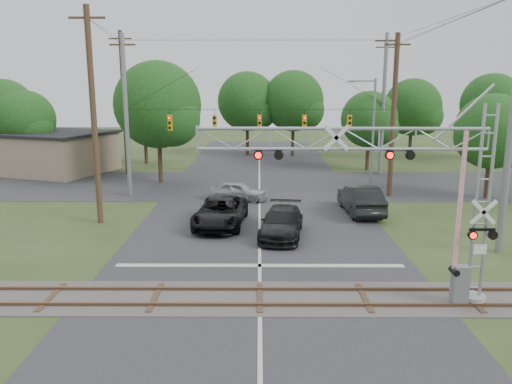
{
  "coord_description": "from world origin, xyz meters",
  "views": [
    {
      "loc": [
        -0.04,
        -15.76,
        8.03
      ],
      "look_at": [
        -0.18,
        7.5,
        2.99
      ],
      "focal_mm": 35.0,
      "sensor_mm": 36.0,
      "label": 1
    }
  ],
  "objects_px": {
    "sedan_silver": "(238,191)",
    "streetlight": "(371,127)",
    "car_dark": "(282,223)",
    "commercial_building": "(26,150)",
    "pickup_black": "(221,212)",
    "traffic_signal_span": "(273,118)",
    "crossing_gantry": "(396,184)"
  },
  "relations": [
    {
      "from": "commercial_building",
      "to": "streetlight",
      "type": "relative_size",
      "value": 2.12
    },
    {
      "from": "crossing_gantry",
      "to": "pickup_black",
      "type": "distance_m",
      "value": 13.17
    },
    {
      "from": "traffic_signal_span",
      "to": "pickup_black",
      "type": "xyz_separation_m",
      "value": [
        -3.19,
        -7.91,
        -4.89
      ]
    },
    {
      "from": "pickup_black",
      "to": "sedan_silver",
      "type": "height_order",
      "value": "pickup_black"
    },
    {
      "from": "commercial_building",
      "to": "traffic_signal_span",
      "type": "bearing_deg",
      "value": -5.95
    },
    {
      "from": "sedan_silver",
      "to": "car_dark",
      "type": "bearing_deg",
      "value": -147.77
    },
    {
      "from": "pickup_black",
      "to": "streetlight",
      "type": "height_order",
      "value": "streetlight"
    },
    {
      "from": "traffic_signal_span",
      "to": "streetlight",
      "type": "height_order",
      "value": "traffic_signal_span"
    },
    {
      "from": "traffic_signal_span",
      "to": "pickup_black",
      "type": "distance_m",
      "value": 9.83
    },
    {
      "from": "crossing_gantry",
      "to": "streetlight",
      "type": "bearing_deg",
      "value": 79.78
    },
    {
      "from": "streetlight",
      "to": "pickup_black",
      "type": "bearing_deg",
      "value": -132.94
    },
    {
      "from": "traffic_signal_span",
      "to": "pickup_black",
      "type": "relative_size",
      "value": 3.35
    },
    {
      "from": "traffic_signal_span",
      "to": "car_dark",
      "type": "xyz_separation_m",
      "value": [
        0.25,
        -9.94,
        -4.93
      ]
    },
    {
      "from": "crossing_gantry",
      "to": "pickup_black",
      "type": "relative_size",
      "value": 1.86
    },
    {
      "from": "traffic_signal_span",
      "to": "sedan_silver",
      "type": "height_order",
      "value": "traffic_signal_span"
    },
    {
      "from": "car_dark",
      "to": "commercial_building",
      "type": "distance_m",
      "value": 31.48
    },
    {
      "from": "sedan_silver",
      "to": "streetlight",
      "type": "bearing_deg",
      "value": -47.23
    },
    {
      "from": "pickup_black",
      "to": "commercial_building",
      "type": "bearing_deg",
      "value": 141.5
    },
    {
      "from": "car_dark",
      "to": "streetlight",
      "type": "bearing_deg",
      "value": 69.2
    },
    {
      "from": "sedan_silver",
      "to": "commercial_building",
      "type": "relative_size",
      "value": 0.22
    },
    {
      "from": "crossing_gantry",
      "to": "car_dark",
      "type": "height_order",
      "value": "crossing_gantry"
    },
    {
      "from": "car_dark",
      "to": "sedan_silver",
      "type": "relative_size",
      "value": 1.3
    },
    {
      "from": "car_dark",
      "to": "commercial_building",
      "type": "relative_size",
      "value": 0.29
    },
    {
      "from": "crossing_gantry",
      "to": "streetlight",
      "type": "height_order",
      "value": "streetlight"
    },
    {
      "from": "car_dark",
      "to": "traffic_signal_span",
      "type": "bearing_deg",
      "value": 99.45
    },
    {
      "from": "sedan_silver",
      "to": "commercial_building",
      "type": "height_order",
      "value": "commercial_building"
    },
    {
      "from": "car_dark",
      "to": "sedan_silver",
      "type": "xyz_separation_m",
      "value": [
        -2.67,
        8.47,
        -0.08
      ]
    },
    {
      "from": "crossing_gantry",
      "to": "traffic_signal_span",
      "type": "distance_m",
      "value": 18.81
    },
    {
      "from": "traffic_signal_span",
      "to": "car_dark",
      "type": "bearing_deg",
      "value": -88.56
    },
    {
      "from": "traffic_signal_span",
      "to": "sedan_silver",
      "type": "xyz_separation_m",
      "value": [
        -2.42,
        -1.47,
        -5.01
      ]
    },
    {
      "from": "crossing_gantry",
      "to": "sedan_silver",
      "type": "bearing_deg",
      "value": 110.53
    },
    {
      "from": "pickup_black",
      "to": "streetlight",
      "type": "relative_size",
      "value": 0.68
    }
  ]
}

